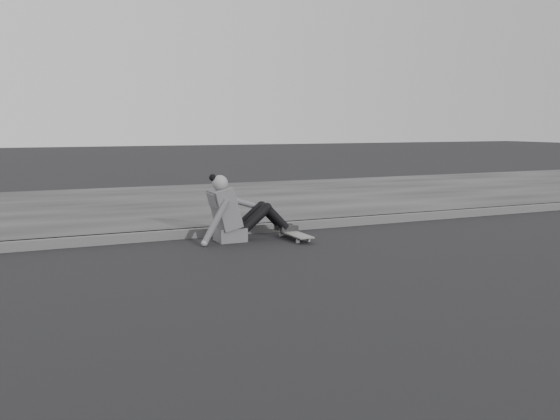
% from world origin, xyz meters
% --- Properties ---
extents(ground, '(80.00, 80.00, 0.00)m').
position_xyz_m(ground, '(0.00, 0.00, 0.00)').
color(ground, black).
rests_on(ground, ground).
extents(curb, '(24.00, 0.16, 0.12)m').
position_xyz_m(curb, '(0.00, 2.58, 0.06)').
color(curb, '#535353').
rests_on(curb, ground).
extents(sidewalk, '(24.00, 6.00, 0.12)m').
position_xyz_m(sidewalk, '(0.00, 5.60, 0.06)').
color(sidewalk, '#373737').
rests_on(sidewalk, ground).
extents(skateboard, '(0.20, 0.78, 0.09)m').
position_xyz_m(skateboard, '(-0.88, 1.88, 0.07)').
color(skateboard, '#9E9E99').
rests_on(skateboard, ground).
extents(seated_woman, '(1.38, 0.46, 0.88)m').
position_xyz_m(seated_woman, '(-1.62, 2.13, 0.36)').
color(seated_woman, '#5B5B5D').
rests_on(seated_woman, ground).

